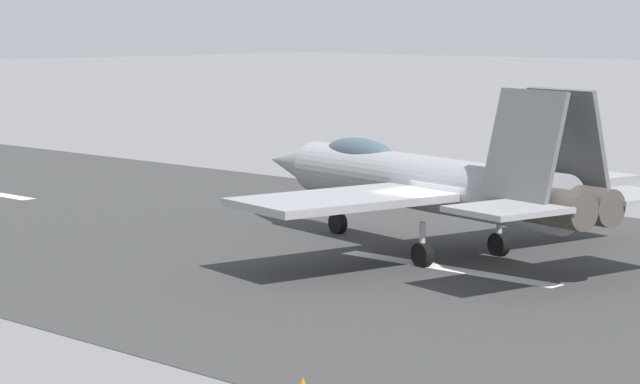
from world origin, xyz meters
The scene contains 4 objects.
ground_plane centered at (0.00, 0.00, 0.00)m, with size 400.00×400.00×0.00m, color slate.
runway_strip centered at (-0.02, 0.00, 0.01)m, with size 240.00×26.00×0.02m.
fighter_jet centered at (1.31, -1.61, 2.37)m, with size 17.11×14.91×5.56m.
crew_person centered at (14.23, -12.09, 0.85)m, with size 0.69×0.37×1.70m.
Camera 1 is at (-24.41, 30.58, 7.46)m, focal length 72.20 mm.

